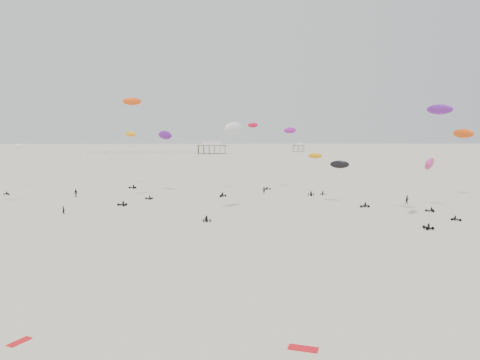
{
  "coord_description": "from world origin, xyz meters",
  "views": [
    {
      "loc": [
        -3.67,
        1.01,
        15.9
      ],
      "look_at": [
        0.0,
        88.0,
        7.0
      ],
      "focal_mm": 35.0,
      "sensor_mm": 36.0,
      "label": 1
    }
  ],
  "objects_px": {
    "pavilion_main": "(212,148)",
    "pavilion_small": "(298,148)",
    "rig_8": "(129,130)",
    "spectator_0": "(64,214)",
    "rig_0": "(314,171)"
  },
  "relations": [
    {
      "from": "pavilion_main",
      "to": "pavilion_small",
      "type": "height_order",
      "value": "pavilion_main"
    },
    {
      "from": "rig_8",
      "to": "spectator_0",
      "type": "bearing_deg",
      "value": 159.32
    },
    {
      "from": "pavilion_main",
      "to": "pavilion_small",
      "type": "bearing_deg",
      "value": 23.2
    },
    {
      "from": "pavilion_main",
      "to": "rig_0",
      "type": "height_order",
      "value": "rig_0"
    },
    {
      "from": "rig_8",
      "to": "spectator_0",
      "type": "height_order",
      "value": "rig_8"
    },
    {
      "from": "pavilion_main",
      "to": "spectator_0",
      "type": "relative_size",
      "value": 11.02
    },
    {
      "from": "pavilion_main",
      "to": "rig_0",
      "type": "distance_m",
      "value": 232.37
    },
    {
      "from": "rig_8",
      "to": "spectator_0",
      "type": "xyz_separation_m",
      "value": [
        -10.12,
        -15.31,
        -16.43
      ]
    },
    {
      "from": "pavilion_small",
      "to": "rig_8",
      "type": "height_order",
      "value": "rig_8"
    },
    {
      "from": "pavilion_small",
      "to": "rig_8",
      "type": "relative_size",
      "value": 0.38
    },
    {
      "from": "pavilion_small",
      "to": "spectator_0",
      "type": "relative_size",
      "value": 4.72
    },
    {
      "from": "pavilion_main",
      "to": "spectator_0",
      "type": "xyz_separation_m",
      "value": [
        -24.23,
        -257.82,
        -4.22
      ]
    },
    {
      "from": "pavilion_main",
      "to": "spectator_0",
      "type": "height_order",
      "value": "pavilion_main"
    },
    {
      "from": "rig_0",
      "to": "pavilion_main",
      "type": "bearing_deg",
      "value": -74.22
    },
    {
      "from": "rig_0",
      "to": "spectator_0",
      "type": "height_order",
      "value": "rig_0"
    }
  ]
}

